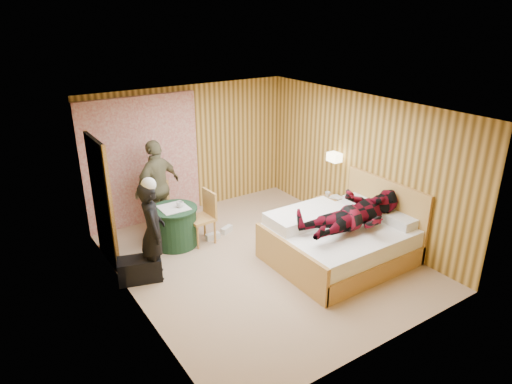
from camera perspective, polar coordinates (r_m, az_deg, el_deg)
floor at (r=7.55m, az=0.61°, el=-8.44°), size 4.20×5.00×0.01m
ceiling at (r=6.64m, az=0.70°, el=10.51°), size 4.20×5.00×0.01m
wall_back at (r=9.06m, az=-8.30°, el=5.27°), size 4.20×0.02×2.50m
wall_left at (r=6.16m, az=-15.76°, el=-3.56°), size 0.02×5.00×2.50m
wall_right at (r=8.29m, az=12.77°, el=3.36°), size 0.02×5.00×2.50m
curtain at (r=8.66m, az=-14.04°, el=3.69°), size 2.20×0.08×2.40m
doorway at (r=7.51m, az=-18.74°, el=-1.12°), size 0.06×0.90×2.05m
wall_lamp at (r=8.46m, az=9.79°, el=4.32°), size 0.26×0.24×0.16m
bed at (r=7.55m, az=10.67°, el=-5.87°), size 2.19×1.72×1.18m
nightstand at (r=8.76m, az=9.38°, el=-2.30°), size 0.39×0.52×0.50m
round_table at (r=7.95m, az=-10.09°, el=-4.22°), size 0.79×0.79×0.70m
chair_far at (r=8.42m, az=-11.88°, el=-1.45°), size 0.46×0.46×0.93m
chair_near at (r=7.92m, az=-6.44°, el=-2.62°), size 0.45×0.45×0.93m
duffel_bag at (r=7.16m, az=-14.30°, el=-9.35°), size 0.71×0.51×0.36m
sneaker_left at (r=8.18m, az=-5.42°, el=-5.53°), size 0.26×0.11×0.11m
sneaker_right at (r=8.39m, az=-3.69°, el=-4.72°), size 0.27×0.19×0.11m
woman_standing at (r=6.93m, az=-12.77°, el=-4.79°), size 0.50×0.63×1.53m
man_at_table at (r=8.32m, az=-12.19°, el=0.64°), size 1.09×0.77×1.72m
man_on_bed at (r=7.14m, az=12.51°, el=-1.66°), size 0.86×0.67×1.77m
book_lower at (r=8.63m, az=9.70°, el=-0.87°), size 0.23×0.27×0.02m
book_upper at (r=8.62m, az=9.71°, el=-0.75°), size 0.17×0.23×0.02m
cup_nightstand at (r=8.74m, az=8.92°, el=-0.28°), size 0.13×0.13×0.09m
cup_table at (r=7.78m, az=-9.46°, el=-1.55°), size 0.15×0.15×0.10m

